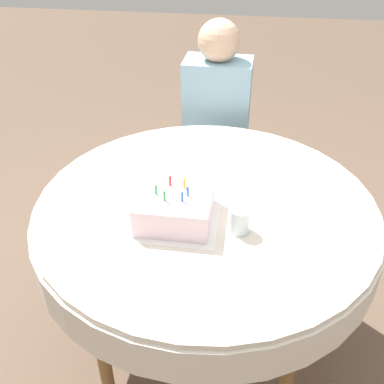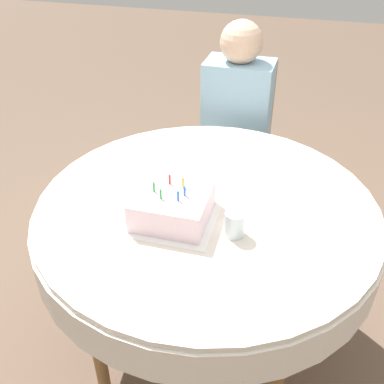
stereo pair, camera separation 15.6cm
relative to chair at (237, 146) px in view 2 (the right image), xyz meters
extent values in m
plane|color=brown|center=(0.04, -0.90, -0.52)|extent=(12.00, 12.00, 0.00)
cylinder|color=silver|center=(0.04, -0.90, 0.25)|extent=(1.22, 1.22, 0.02)
cylinder|color=silver|center=(0.04, -0.90, 0.17)|extent=(1.24, 1.24, 0.14)
cylinder|color=brown|center=(-0.30, -1.24, -0.14)|extent=(0.05, 0.05, 0.76)
cylinder|color=brown|center=(0.38, -1.24, -0.14)|extent=(0.05, 0.05, 0.76)
cylinder|color=brown|center=(-0.30, -0.57, -0.14)|extent=(0.05, 0.05, 0.76)
cylinder|color=brown|center=(0.38, -0.57, -0.14)|extent=(0.05, 0.05, 0.76)
cube|color=brown|center=(0.00, -0.07, -0.07)|extent=(0.37, 0.37, 0.04)
cube|color=brown|center=(0.00, 0.10, 0.20)|extent=(0.32, 0.04, 0.52)
cylinder|color=brown|center=(-0.16, -0.22, -0.31)|extent=(0.04, 0.04, 0.43)
cylinder|color=brown|center=(0.15, -0.23, -0.31)|extent=(0.04, 0.04, 0.43)
cylinder|color=brown|center=(-0.15, 0.09, -0.31)|extent=(0.04, 0.04, 0.43)
cylinder|color=brown|center=(0.16, 0.08, -0.31)|extent=(0.04, 0.04, 0.43)
cylinder|color=#DBB293|center=(-0.09, -0.22, -0.29)|extent=(0.09, 0.09, 0.47)
cylinder|color=#DBB293|center=(0.08, -0.23, -0.29)|extent=(0.09, 0.09, 0.47)
cube|color=#8CB7D1|center=(0.00, -0.07, 0.22)|extent=(0.34, 0.22, 0.55)
sphere|color=#DBB293|center=(0.00, -0.07, 0.59)|extent=(0.20, 0.20, 0.20)
cube|color=white|center=(-0.05, -1.01, 0.26)|extent=(0.29, 0.29, 0.00)
cube|color=silver|center=(-0.05, -1.01, 0.31)|extent=(0.24, 0.24, 0.10)
cylinder|color=blue|center=(-0.01, -1.02, 0.38)|extent=(0.01, 0.01, 0.04)
cylinder|color=gold|center=(-0.03, -0.98, 0.38)|extent=(0.01, 0.01, 0.04)
cylinder|color=red|center=(-0.07, -0.97, 0.38)|extent=(0.01, 0.01, 0.04)
cylinder|color=green|center=(-0.11, -1.03, 0.38)|extent=(0.01, 0.01, 0.04)
cylinder|color=green|center=(-0.08, -1.06, 0.38)|extent=(0.01, 0.01, 0.04)
cylinder|color=blue|center=(-0.02, -1.05, 0.38)|extent=(0.01, 0.01, 0.04)
cylinder|color=silver|center=(0.17, -1.05, 0.30)|extent=(0.07, 0.07, 0.09)
camera|label=1|loc=(0.18, -2.20, 1.21)|focal=42.00mm
camera|label=2|loc=(0.33, -2.17, 1.21)|focal=42.00mm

